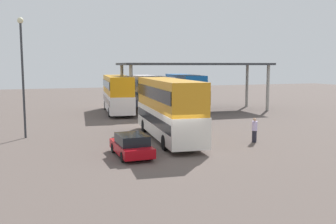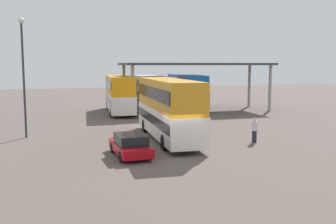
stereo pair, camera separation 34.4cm
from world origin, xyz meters
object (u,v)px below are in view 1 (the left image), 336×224
(double_decker_near_canopy, at_px, (118,93))
(double_decker_far_right, at_px, (184,91))
(double_decker_main, at_px, (168,107))
(double_decker_mid_row, at_px, (150,92))
(lamppost_tall, at_px, (22,64))
(parked_hatchback, at_px, (132,145))
(pedestrian_waiting, at_px, (254,130))

(double_decker_near_canopy, xyz_separation_m, double_decker_far_right, (8.28, 0.49, 0.03))
(double_decker_main, bearing_deg, double_decker_near_canopy, 5.66)
(double_decker_far_right, bearing_deg, double_decker_mid_row, 99.01)
(double_decker_near_canopy, distance_m, double_decker_far_right, 8.29)
(double_decker_near_canopy, relative_size, double_decker_mid_row, 0.99)
(double_decker_near_canopy, distance_m, lamppost_tall, 16.05)
(double_decker_mid_row, bearing_deg, double_decker_near_canopy, 96.69)
(double_decker_near_canopy, height_order, lamppost_tall, lamppost_tall)
(double_decker_main, relative_size, double_decker_near_canopy, 1.03)
(double_decker_main, distance_m, double_decker_mid_row, 17.28)
(parked_hatchback, distance_m, double_decker_far_right, 24.39)
(double_decker_far_right, distance_m, lamppost_tall, 22.32)
(double_decker_mid_row, height_order, pedestrian_waiting, double_decker_mid_row)
(lamppost_tall, bearing_deg, double_decker_mid_row, 43.34)
(parked_hatchback, bearing_deg, double_decker_mid_row, -20.40)
(double_decker_far_right, bearing_deg, lamppost_tall, 133.60)
(double_decker_near_canopy, height_order, pedestrian_waiting, double_decker_near_canopy)
(double_decker_far_right, bearing_deg, parked_hatchback, 158.45)
(double_decker_main, xyz_separation_m, lamppost_tall, (-9.80, 4.03, 3.05))
(double_decker_near_canopy, bearing_deg, double_decker_mid_row, -77.59)
(double_decker_far_right, distance_m, pedestrian_waiting, 20.26)
(double_decker_near_canopy, relative_size, pedestrian_waiting, 6.45)
(parked_hatchback, height_order, double_decker_near_canopy, double_decker_near_canopy)
(parked_hatchback, xyz_separation_m, double_decker_far_right, (11.94, 21.20, 1.63))
(double_decker_far_right, bearing_deg, pedestrian_waiting, 179.86)
(double_decker_mid_row, xyz_separation_m, pedestrian_waiting, (1.53, -19.92, -1.40))
(double_decker_near_canopy, bearing_deg, parked_hatchback, 176.64)
(double_decker_main, height_order, pedestrian_waiting, double_decker_main)
(double_decker_far_right, relative_size, lamppost_tall, 1.29)
(parked_hatchback, relative_size, double_decker_near_canopy, 0.37)
(double_decker_near_canopy, relative_size, lamppost_tall, 1.26)
(double_decker_main, relative_size, double_decker_mid_row, 1.02)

